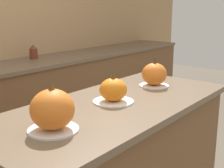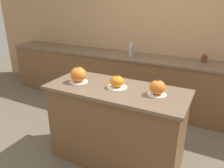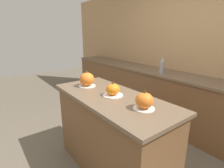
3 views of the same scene
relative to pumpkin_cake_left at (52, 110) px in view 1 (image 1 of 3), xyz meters
The scene contains 4 objects.
pumpkin_cake_left is the anchor object (origin of this frame).
pumpkin_cake_center 0.47m from the pumpkin_cake_left, ahead, with size 0.22×0.22×0.17m.
pumpkin_cake_right 0.91m from the pumpkin_cake_left, ahead, with size 0.19×0.19×0.19m.
bottle_short 2.03m from the pumpkin_cake_left, 54.38° to the left, with size 0.08×0.08×0.15m.
Camera 1 is at (-1.26, -0.97, 1.44)m, focal length 50.00 mm.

